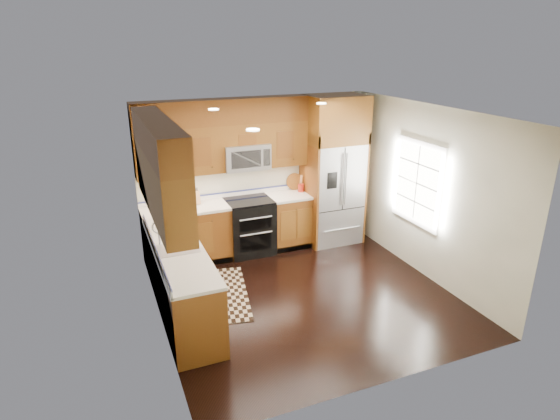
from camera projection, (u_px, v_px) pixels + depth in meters
name	position (u px, v px, depth m)	size (l,w,h in m)	color
ground	(304.00, 295.00, 6.74)	(4.00, 4.00, 0.00)	black
wall_back	(256.00, 173.00, 8.03)	(4.00, 0.02, 2.60)	silver
wall_left	(154.00, 232.00, 5.58)	(0.02, 4.00, 2.60)	silver
wall_right	(426.00, 193.00, 7.00)	(0.02, 4.00, 2.60)	silver
window	(417.00, 183.00, 7.13)	(0.04, 1.10, 1.30)	white
base_cabinets	(204.00, 255.00, 6.93)	(2.85, 3.00, 0.90)	brown
countertop	(209.00, 222.00, 6.92)	(2.86, 3.01, 0.04)	white
upper_cabinets	(200.00, 148.00, 6.58)	(2.85, 3.00, 1.15)	brown
range	(250.00, 227.00, 7.94)	(0.76, 0.67, 0.95)	black
microwave	(245.00, 156.00, 7.64)	(0.76, 0.40, 0.42)	#B2B2B7
refrigerator	(333.00, 171.00, 8.17)	(0.98, 0.75, 2.60)	#B2B2B7
sink_faucet	(175.00, 245.00, 5.98)	(0.54, 0.44, 0.37)	#B2B2B7
rug	(214.00, 295.00, 6.73)	(0.93, 1.56, 0.01)	black
knife_block	(196.00, 197.00, 7.59)	(0.11, 0.15, 0.27)	tan
utensil_crock	(301.00, 186.00, 8.19)	(0.13, 0.13, 0.30)	#AB2315
cutting_board	(295.00, 189.00, 8.35)	(0.30, 0.30, 0.02)	brown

